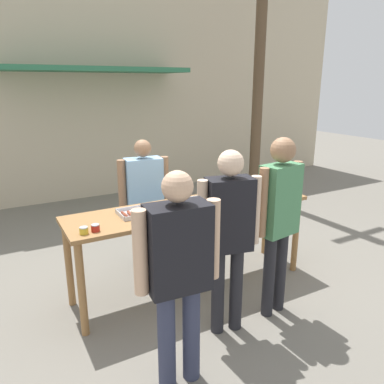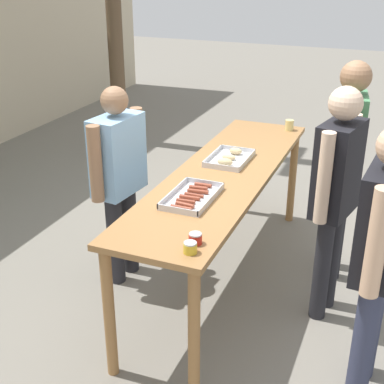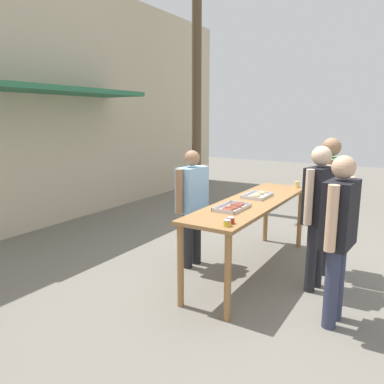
% 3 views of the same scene
% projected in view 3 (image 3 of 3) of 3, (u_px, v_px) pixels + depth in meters
% --- Properties ---
extents(ground_plane, '(24.00, 24.00, 0.00)m').
position_uv_depth(ground_plane, '(250.00, 271.00, 4.88)').
color(ground_plane, slate).
extents(building_facade_back, '(12.00, 1.11, 4.50)m').
position_uv_depth(building_facade_back, '(40.00, 100.00, 6.47)').
color(building_facade_back, beige).
rests_on(building_facade_back, ground).
extents(serving_table, '(2.63, 0.68, 0.94)m').
position_uv_depth(serving_table, '(252.00, 209.00, 4.72)').
color(serving_table, olive).
rests_on(serving_table, ground).
extents(food_tray_sausages, '(0.48, 0.28, 0.04)m').
position_uv_depth(food_tray_sausages, '(232.00, 208.00, 4.26)').
color(food_tray_sausages, silver).
rests_on(food_tray_sausages, serving_table).
extents(food_tray_buns, '(0.43, 0.29, 0.07)m').
position_uv_depth(food_tray_buns, '(257.00, 196.00, 4.89)').
color(food_tray_buns, silver).
rests_on(food_tray_buns, serving_table).
extents(condiment_jar_mustard, '(0.07, 0.07, 0.06)m').
position_uv_depth(condiment_jar_mustard, '(227.00, 223.00, 3.60)').
color(condiment_jar_mustard, gold).
rests_on(condiment_jar_mustard, serving_table).
extents(condiment_jar_ketchup, '(0.07, 0.07, 0.06)m').
position_uv_depth(condiment_jar_ketchup, '(231.00, 220.00, 3.69)').
color(condiment_jar_ketchup, '#B22319').
rests_on(condiment_jar_ketchup, serving_table).
extents(beer_cup, '(0.08, 0.08, 0.09)m').
position_uv_depth(beer_cup, '(297.00, 184.00, 5.56)').
color(beer_cup, '#DBC67A').
rests_on(beer_cup, serving_table).
extents(person_server_behind_table, '(0.61, 0.28, 1.56)m').
position_uv_depth(person_server_behind_table, '(192.00, 199.00, 4.89)').
color(person_server_behind_table, '#232328').
rests_on(person_server_behind_table, ground).
extents(person_customer_holding_hotdog, '(0.63, 0.27, 1.64)m').
position_uv_depth(person_customer_holding_hotdog, '(339.00, 227.00, 3.47)').
color(person_customer_holding_hotdog, '#333851').
rests_on(person_customer_holding_hotdog, ground).
extents(person_customer_with_cup, '(0.54, 0.26, 1.73)m').
position_uv_depth(person_customer_with_cup, '(328.00, 193.00, 4.65)').
color(person_customer_with_cup, '#232328').
rests_on(person_customer_with_cup, ground).
extents(person_customer_waiting_in_line, '(0.55, 0.29, 1.66)m').
position_uv_depth(person_customer_waiting_in_line, '(318.00, 206.00, 4.18)').
color(person_customer_waiting_in_line, '#232328').
rests_on(person_customer_waiting_in_line, ground).
extents(utility_pole, '(1.10, 0.20, 6.05)m').
position_uv_depth(utility_pole, '(197.00, 61.00, 7.86)').
color(utility_pole, brown).
rests_on(utility_pole, ground).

